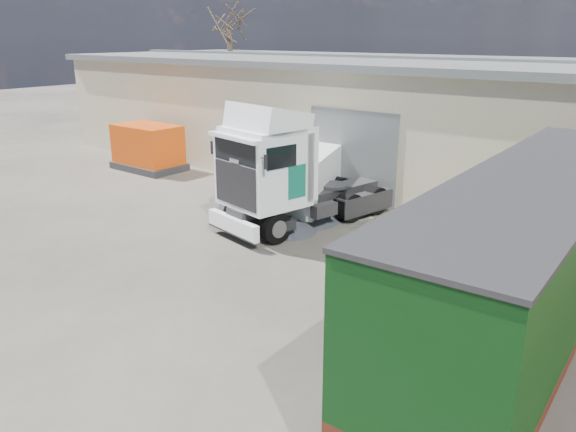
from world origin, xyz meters
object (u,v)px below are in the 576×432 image
Objects in this scene: bare_tree at (229,10)px; box_trailer at (534,245)px; tractor_unit at (283,176)px; orange_skip at (148,150)px; panel_van at (303,178)px.

bare_tree reaches higher than box_trailer.
box_trailer is (24.91, -17.55, -5.54)m from bare_tree.
orange_skip is at bearing 177.29° from tractor_unit.
tractor_unit is (16.01, -14.47, -6.09)m from bare_tree.
bare_tree reaches higher than panel_van.
tractor_unit reaches higher than box_trailer.
tractor_unit reaches higher than orange_skip.
tractor_unit is 1.19× the size of panel_van.
bare_tree is 22.42m from tractor_unit.
panel_van is at bearing 123.36° from tractor_unit.
bare_tree is 0.81× the size of box_trailer.
bare_tree is at bearing 149.87° from tractor_unit.
orange_skip is at bearing -65.49° from bare_tree.
orange_skip reaches higher than panel_van.
box_trailer is at bearing -35.17° from bare_tree.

